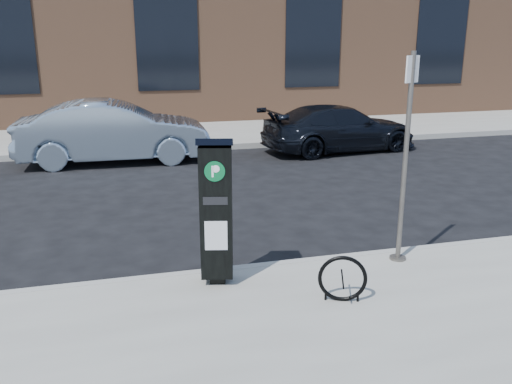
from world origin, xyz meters
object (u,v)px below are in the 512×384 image
object	(u,v)px
sign_pole	(405,161)
car_silver	(114,132)
parking_kiosk	(216,209)
car_dark	(339,128)
bike_rack	(342,279)

from	to	relation	value
sign_pole	car_silver	xyz separation A→B (m)	(-3.50, 7.53, -0.73)
parking_kiosk	car_silver	xyz separation A→B (m)	(-1.07, 7.58, -0.31)
car_dark	bike_rack	bearing A→B (deg)	150.25
bike_rack	car_silver	distance (m)	8.74
sign_pole	car_dark	bearing A→B (deg)	48.05
car_dark	parking_kiosk	bearing A→B (deg)	140.64
parking_kiosk	car_dark	distance (m)	8.83
parking_kiosk	bike_rack	bearing A→B (deg)	-20.96
sign_pole	car_silver	world-z (taller)	sign_pole
parking_kiosk	sign_pole	bearing A→B (deg)	14.45
bike_rack	parking_kiosk	bearing A→B (deg)	166.81
parking_kiosk	sign_pole	world-z (taller)	sign_pole
sign_pole	car_dark	xyz separation A→B (m)	(2.33, 7.37, -0.86)
parking_kiosk	car_dark	bearing A→B (deg)	70.60
parking_kiosk	car_dark	world-z (taller)	parking_kiosk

